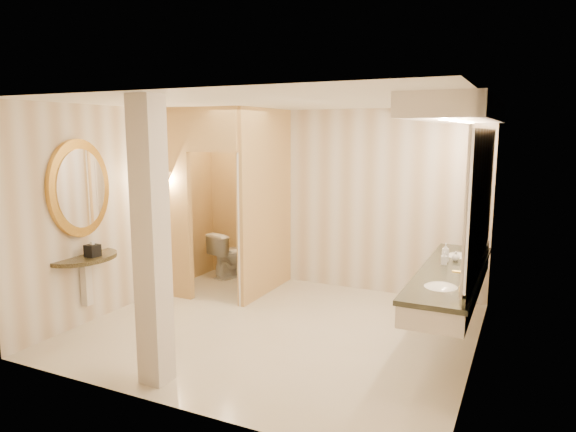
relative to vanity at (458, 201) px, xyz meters
The scene contains 16 objects.
floor 2.60m from the vanity, 168.58° to the right, with size 4.50×4.50×0.00m, color beige.
ceiling 2.29m from the vanity, 168.58° to the right, with size 4.50×4.50×0.00m, color white.
wall_back 2.56m from the vanity, 141.05° to the left, with size 4.50×0.02×2.70m, color beige.
wall_front 3.12m from the vanity, 129.52° to the right, with size 4.50×0.02×2.70m, color beige.
wall_left 4.26m from the vanity, behind, with size 0.02×4.00×2.70m, color beige.
wall_right 0.56m from the vanity, 55.94° to the right, with size 0.02×4.00×2.70m, color beige.
toilet_closet 3.17m from the vanity, 169.64° to the left, with size 1.50×1.55×2.70m.
wall_sconce 3.91m from the vanity, behind, with size 0.14×0.14×0.42m.
vanity is the anchor object (origin of this frame).
console_shelf 4.39m from the vanity, 163.24° to the right, with size 0.91×0.91×1.90m.
pillar 3.20m from the vanity, 139.59° to the right, with size 0.25×0.25×2.70m, color beige.
tissue_box 4.29m from the vanity, 162.82° to the right, with size 0.15×0.15×0.15m, color black.
toilet 4.13m from the vanity, 159.92° to the left, with size 0.42×0.73×0.75m, color white.
soap_bottle_a 0.72m from the vanity, 126.37° to the left, with size 0.07×0.07×0.15m, color beige.
soap_bottle_b 0.80m from the vanity, 95.10° to the left, with size 0.09×0.09×0.12m, color silver.
soap_bottle_c 0.73m from the vanity, 114.83° to the left, with size 0.09×0.09×0.22m, color #C6B28C.
Camera 1 is at (2.67, -5.31, 2.36)m, focal length 32.00 mm.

